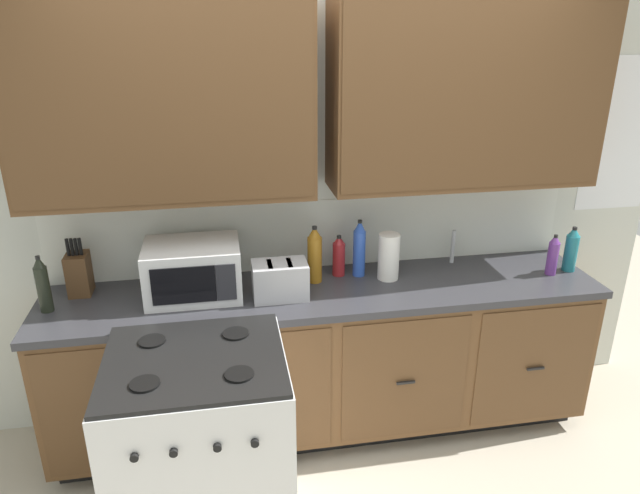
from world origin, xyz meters
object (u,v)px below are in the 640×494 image
(microwave, at_px, (193,270))
(bottle_violet, at_px, (553,255))
(paper_towel_roll, at_px, (389,257))
(bottle_dark, at_px, (43,285))
(bottle_red, at_px, (339,256))
(toaster, at_px, (280,280))
(bottle_blue, at_px, (359,249))
(bottle_amber, at_px, (315,255))
(knife_block, at_px, (79,273))
(stove_range, at_px, (202,449))
(bottle_teal, at_px, (571,249))

(microwave, bearing_deg, bottle_violet, -2.55)
(microwave, height_order, bottle_violet, microwave)
(paper_towel_roll, distance_m, bottle_dark, 1.76)
(bottle_red, bearing_deg, toaster, -148.13)
(bottle_violet, height_order, bottle_blue, bottle_blue)
(microwave, distance_m, bottle_dark, 0.71)
(bottle_blue, bearing_deg, bottle_amber, -172.02)
(toaster, relative_size, bottle_dark, 0.96)
(microwave, distance_m, bottle_violet, 1.97)
(toaster, bearing_deg, microwave, 166.22)
(knife_block, height_order, bottle_amber, bottle_amber)
(microwave, xyz_separation_m, knife_block, (-0.58, 0.12, -0.02))
(knife_block, xyz_separation_m, paper_towel_roll, (1.63, -0.10, 0.01))
(bottle_red, bearing_deg, stove_range, -134.72)
(bottle_violet, distance_m, bottle_dark, 2.68)
(stove_range, height_order, bottle_violet, bottle_violet)
(bottle_teal, bearing_deg, bottle_dark, 179.96)
(bottle_blue, distance_m, bottle_dark, 1.62)
(microwave, relative_size, bottle_dark, 1.64)
(bottle_red, xyz_separation_m, bottle_blue, (0.11, -0.02, 0.04))
(toaster, relative_size, bottle_red, 1.19)
(knife_block, height_order, bottle_teal, knife_block)
(knife_block, distance_m, paper_towel_roll, 1.63)
(toaster, bearing_deg, paper_towel_roll, 11.52)
(bottle_blue, relative_size, bottle_dark, 1.11)
(microwave, bearing_deg, toaster, -13.78)
(bottle_dark, bearing_deg, toaster, -2.60)
(microwave, xyz_separation_m, bottle_dark, (-0.71, -0.05, 0.00))
(microwave, height_order, toaster, microwave)
(bottle_amber, bearing_deg, microwave, -175.25)
(stove_range, bearing_deg, bottle_dark, 139.37)
(toaster, distance_m, knife_block, 1.04)
(toaster, xyz_separation_m, knife_block, (-1.02, 0.23, 0.02))
(stove_range, distance_m, microwave, 0.88)
(microwave, height_order, bottle_teal, microwave)
(knife_block, height_order, bottle_blue, bottle_blue)
(knife_block, xyz_separation_m, bottle_teal, (2.68, -0.18, 0.01))
(paper_towel_roll, height_order, bottle_blue, bottle_blue)
(bottle_amber, bearing_deg, paper_towel_roll, -5.01)
(bottle_dark, bearing_deg, paper_towel_roll, 2.36)
(stove_range, distance_m, bottle_amber, 1.13)
(bottle_red, relative_size, bottle_dark, 0.80)
(bottle_red, distance_m, bottle_amber, 0.16)
(stove_range, bearing_deg, microwave, 90.82)
(bottle_red, height_order, bottle_dark, bottle_dark)
(bottle_violet, distance_m, bottle_amber, 1.33)
(bottle_teal, bearing_deg, toaster, -178.27)
(microwave, distance_m, toaster, 0.45)
(stove_range, height_order, bottle_blue, bottle_blue)
(stove_range, bearing_deg, bottle_violet, 16.70)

